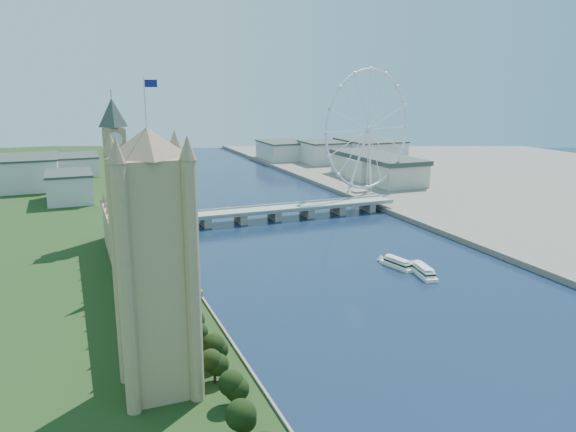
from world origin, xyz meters
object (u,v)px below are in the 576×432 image
london_eye (369,130)px  tour_boat_far (423,275)px  victoria_tower (154,256)px  tour_boat_near (397,267)px

london_eye → tour_boat_far: (-86.51, -222.42, -67.52)m
victoria_tower → tour_boat_far: size_ratio=3.69×
victoria_tower → tour_boat_far: (168.47, 77.66, -54.49)m
london_eye → tour_boat_near: size_ratio=4.33×
london_eye → tour_boat_near: london_eye is taller
london_eye → victoria_tower: bearing=-130.4°
london_eye → tour_boat_far: size_ratio=4.09×
tour_boat_near → tour_boat_far: tour_boat_far is taller
victoria_tower → london_eye: bearing=49.6°
tour_boat_near → victoria_tower: bearing=-160.7°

